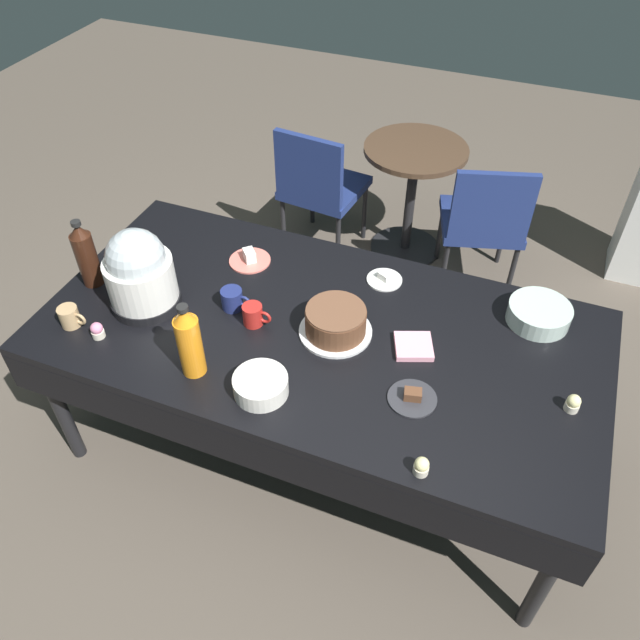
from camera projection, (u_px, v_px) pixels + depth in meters
ground at (320, 442)px, 2.99m from camera, size 9.00×9.00×0.00m
potluck_table at (320, 340)px, 2.51m from camera, size 2.20×1.10×0.75m
frosted_layer_cake at (336, 322)px, 2.42m from camera, size 0.29×0.29×0.12m
slow_cooker at (139, 273)px, 2.47m from camera, size 0.28×0.28×0.35m
glass_salad_bowl at (539, 314)px, 2.48m from camera, size 0.25×0.25×0.08m
ceramic_snack_bowl at (261, 385)px, 2.22m from camera, size 0.20×0.20×0.07m
dessert_plate_coral at (250, 259)px, 2.77m from camera, size 0.18×0.18×0.06m
dessert_plate_white at (384, 279)px, 2.68m from camera, size 0.15×0.15×0.04m
dessert_plate_charcoal at (412, 397)px, 2.21m from camera, size 0.18×0.18×0.04m
cupcake_berry at (421, 466)px, 1.98m from camera, size 0.05×0.05×0.07m
cupcake_lemon at (573, 403)px, 2.16m from camera, size 0.05×0.05×0.07m
cupcake_mint at (97, 330)px, 2.42m from camera, size 0.05×0.05×0.07m
soda_bottle_cola at (86, 255)px, 2.58m from camera, size 0.09×0.09×0.31m
soda_bottle_orange_juice at (189, 342)px, 2.21m from camera, size 0.09×0.09×0.32m
coffee_mug_red at (253, 315)px, 2.46m from camera, size 0.12×0.08×0.09m
coffee_mug_navy at (233, 299)px, 2.53m from camera, size 0.13×0.09×0.09m
coffee_mug_tan at (70, 317)px, 2.46m from camera, size 0.12×0.08×0.08m
paper_napkin_stack at (414, 346)px, 2.39m from camera, size 0.18×0.18×0.02m
maroon_chair_left at (319, 184)px, 3.73m from camera, size 0.48×0.48×0.85m
maroon_chair_right at (484, 219)px, 3.46m from camera, size 0.55×0.55×0.85m
round_cafe_table at (412, 181)px, 3.74m from camera, size 0.60×0.60×0.72m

